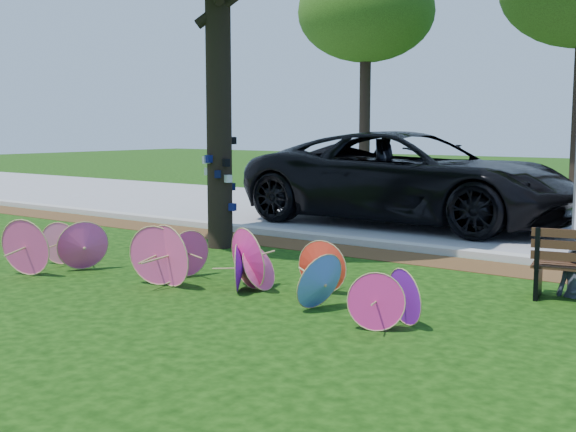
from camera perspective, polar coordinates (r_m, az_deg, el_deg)
name	(u,v)px	position (r m, az deg, el deg)	size (l,w,h in m)	color
ground	(158,302)	(9.04, -10.20, -6.70)	(90.00, 90.00, 0.00)	black
mulch_strip	(351,251)	(12.49, 4.98, -2.77)	(90.00, 1.00, 0.01)	#472D16
curb	(371,243)	(13.08, 6.59, -2.11)	(90.00, 0.30, 0.12)	#B7B5AD
street	(463,221)	(16.78, 13.68, -0.42)	(90.00, 8.00, 0.01)	gray
parasol_pile	(186,259)	(9.77, -8.05, -3.38)	(6.61, 1.88, 0.86)	#5988F1
black_van	(410,178)	(16.04, 9.62, 2.97)	(3.37, 7.30, 2.03)	black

